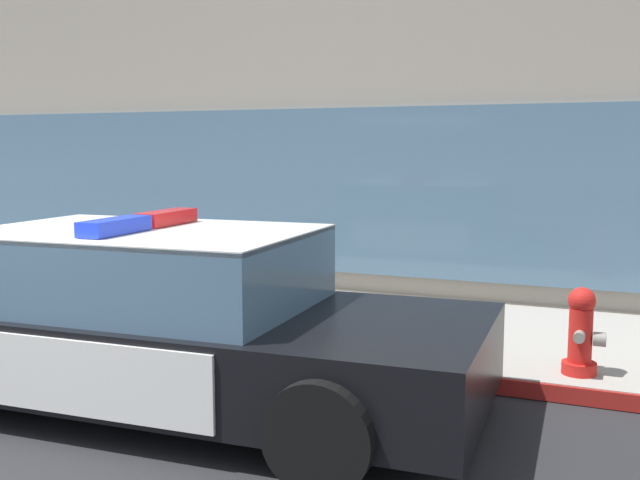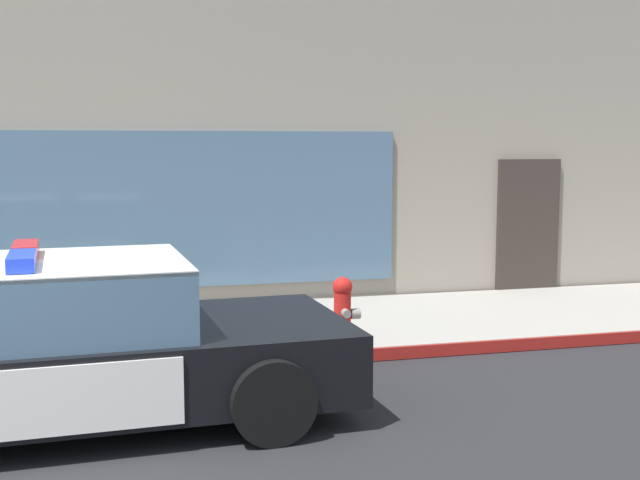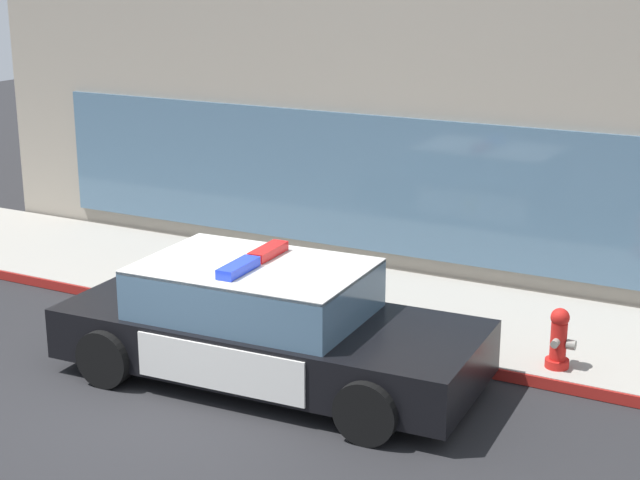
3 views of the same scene
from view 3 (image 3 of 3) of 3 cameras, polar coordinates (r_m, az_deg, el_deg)
The scene contains 5 objects.
ground at distance 11.08m, azimuth -9.28°, elevation -9.45°, with size 48.00×48.00×0.00m, color #262628.
sidewalk at distance 14.05m, azimuth 0.22°, elevation -3.32°, with size 48.00×2.86×0.15m, color #A39E93.
curb_red_paint at distance 12.87m, azimuth -2.82°, elevation -5.20°, with size 28.80×0.04×0.14m, color maroon.
police_cruiser at distance 11.35m, azimuth -3.20°, elevation -4.89°, with size 5.00×2.35×1.49m.
fire_hydrant at distance 11.71m, azimuth 13.75°, elevation -5.62°, with size 0.34×0.39×0.73m.
Camera 3 is at (6.22, -7.86, 4.72)m, focal length 54.97 mm.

